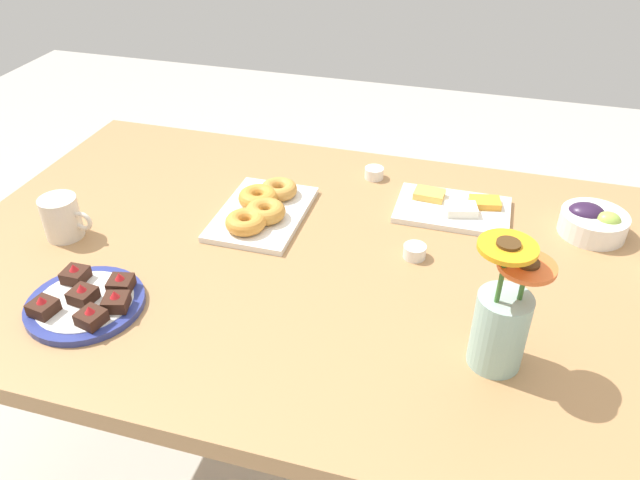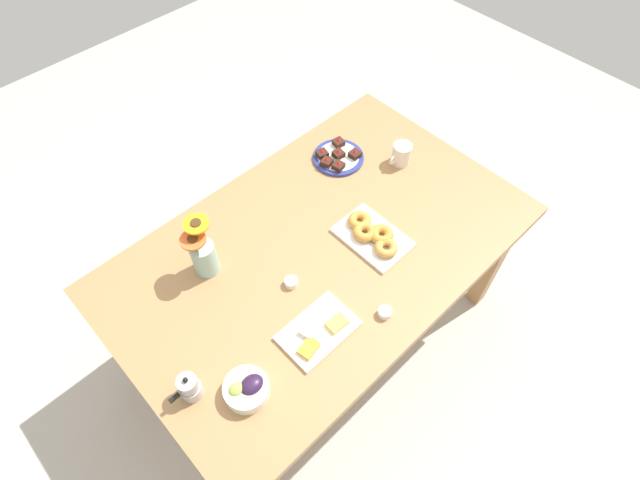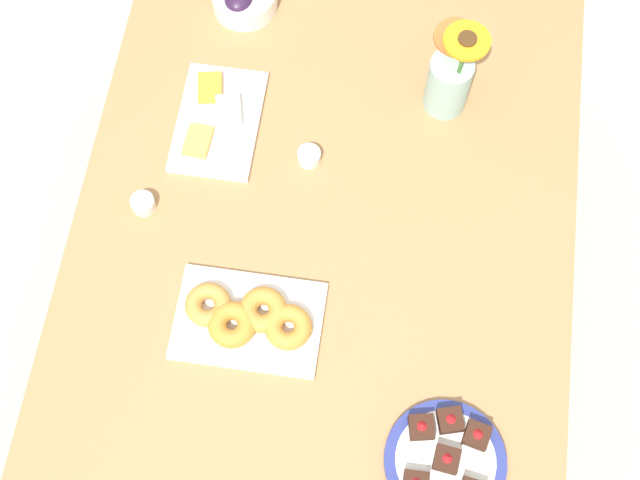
% 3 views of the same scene
% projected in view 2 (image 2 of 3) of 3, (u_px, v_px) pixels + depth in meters
% --- Properties ---
extents(ground_plane, '(6.00, 6.00, 0.00)m').
position_uv_depth(ground_plane, '(320.00, 331.00, 2.50)').
color(ground_plane, '#B7B2A8').
extents(dining_table, '(1.60, 1.00, 0.74)m').
position_uv_depth(dining_table, '(320.00, 259.00, 1.97)').
color(dining_table, '#A87A4C').
rests_on(dining_table, ground_plane).
extents(coffee_mug, '(0.12, 0.08, 0.09)m').
position_uv_depth(coffee_mug, '(401.00, 154.00, 2.12)').
color(coffee_mug, silver).
rests_on(coffee_mug, dining_table).
extents(grape_bowl, '(0.14, 0.14, 0.07)m').
position_uv_depth(grape_bowl, '(247.00, 389.00, 1.55)').
color(grape_bowl, white).
rests_on(grape_bowl, dining_table).
extents(cheese_platter, '(0.26, 0.17, 0.03)m').
position_uv_depth(cheese_platter, '(318.00, 331.00, 1.68)').
color(cheese_platter, white).
rests_on(cheese_platter, dining_table).
extents(croissant_platter, '(0.19, 0.28, 0.05)m').
position_uv_depth(croissant_platter, '(373.00, 235.00, 1.90)').
color(croissant_platter, white).
rests_on(croissant_platter, dining_table).
extents(jam_cup_honey, '(0.05, 0.05, 0.03)m').
position_uv_depth(jam_cup_honey, '(385.00, 312.00, 1.72)').
color(jam_cup_honey, white).
rests_on(jam_cup_honey, dining_table).
extents(jam_cup_berry, '(0.05, 0.05, 0.03)m').
position_uv_depth(jam_cup_berry, '(291.00, 282.00, 1.79)').
color(jam_cup_berry, white).
rests_on(jam_cup_berry, dining_table).
extents(dessert_plate, '(0.22, 0.22, 0.05)m').
position_uv_depth(dessert_plate, '(338.00, 157.00, 2.16)').
color(dessert_plate, navy).
rests_on(dessert_plate, dining_table).
extents(flower_vase, '(0.12, 0.11, 0.25)m').
position_uv_depth(flower_vase, '(204.00, 255.00, 1.77)').
color(flower_vase, '#99C1B7').
rests_on(flower_vase, dining_table).
extents(moka_pot, '(0.11, 0.07, 0.12)m').
position_uv_depth(moka_pot, '(190.00, 387.00, 1.53)').
color(moka_pot, '#B7B7BC').
rests_on(moka_pot, dining_table).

